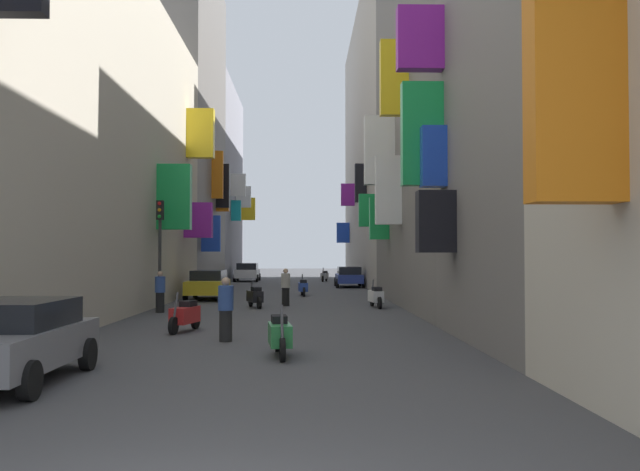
{
  "coord_description": "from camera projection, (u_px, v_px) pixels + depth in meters",
  "views": [
    {
      "loc": [
        1.07,
        -4.78,
        2.15
      ],
      "look_at": [
        1.72,
        24.46,
        3.0
      ],
      "focal_mm": 37.41,
      "sensor_mm": 36.0,
      "label": 1
    }
  ],
  "objects": [
    {
      "name": "parked_car_grey",
      "position": [
        12.0,
        339.0,
        11.13
      ],
      "size": [
        1.88,
        3.97,
        1.38
      ],
      "color": "slate",
      "rests_on": "ground"
    },
    {
      "name": "pedestrian_crossing",
      "position": [
        160.0,
        292.0,
        24.78
      ],
      "size": [
        0.48,
        0.48,
        1.54
      ],
      "color": "black",
      "rests_on": "ground"
    },
    {
      "name": "traffic_light_near_corner",
      "position": [
        160.0,
        235.0,
        25.83
      ],
      "size": [
        0.26,
        0.34,
        4.26
      ],
      "color": "#2D2D2D",
      "rests_on": "ground"
    },
    {
      "name": "building_left_near",
      "position": [
        19.0,
        121.0,
        21.05
      ],
      "size": [
        7.39,
        32.7,
        12.77
      ],
      "color": "#BCB29E",
      "rests_on": "ground"
    },
    {
      "name": "parked_car_yellow",
      "position": [
        208.0,
        284.0,
        32.26
      ],
      "size": [
        1.86,
        4.28,
        1.4
      ],
      "color": "gold",
      "rests_on": "ground"
    },
    {
      "name": "scooter_green",
      "position": [
        280.0,
        335.0,
        14.09
      ],
      "size": [
        0.57,
        1.93,
        1.13
      ],
      "color": "#287F3D",
      "rests_on": "ground"
    },
    {
      "name": "parked_car_blue",
      "position": [
        349.0,
        276.0,
        44.47
      ],
      "size": [
        1.84,
        4.2,
        1.36
      ],
      "color": "navy",
      "rests_on": "ground"
    },
    {
      "name": "building_right_mid_a",
      "position": [
        590.0,
        37.0,
        16.17
      ],
      "size": [
        7.32,
        8.02,
        14.92
      ],
      "color": "slate",
      "rests_on": "ground"
    },
    {
      "name": "ground_plane",
      "position": [
        285.0,
        296.0,
        34.67
      ],
      "size": [
        140.0,
        140.0,
        0.0
      ],
      "primitive_type": "plane",
      "color": "#424244"
    },
    {
      "name": "building_left_mid_a",
      "position": [
        168.0,
        127.0,
        44.0
      ],
      "size": [
        7.09,
        13.01,
        21.26
      ],
      "color": "slate",
      "rests_on": "ground"
    },
    {
      "name": "building_left_mid_b",
      "position": [
        201.0,
        184.0,
        57.58
      ],
      "size": [
        7.38,
        14.29,
        16.53
      ],
      "color": "gray",
      "rests_on": "ground"
    },
    {
      "name": "scooter_red",
      "position": [
        185.0,
        315.0,
        18.63
      ],
      "size": [
        0.71,
        1.94,
        1.13
      ],
      "color": "red",
      "rests_on": "ground"
    },
    {
      "name": "pedestrian_near_left",
      "position": [
        226.0,
        310.0,
        16.54
      ],
      "size": [
        0.53,
        0.53,
        1.59
      ],
      "color": "black",
      "rests_on": "ground"
    },
    {
      "name": "parked_car_white",
      "position": [
        247.0,
        272.0,
        54.2
      ],
      "size": [
        1.98,
        3.95,
        1.48
      ],
      "color": "white",
      "rests_on": "ground"
    },
    {
      "name": "scooter_blue",
      "position": [
        303.0,
        287.0,
        34.91
      ],
      "size": [
        0.53,
        1.95,
        1.13
      ],
      "color": "#2D4CAD",
      "rests_on": "ground"
    },
    {
      "name": "scooter_silver",
      "position": [
        325.0,
        276.0,
        53.56
      ],
      "size": [
        0.69,
        1.87,
        1.13
      ],
      "color": "#ADADB2",
      "rests_on": "ground"
    },
    {
      "name": "pedestrian_near_right",
      "position": [
        286.0,
        287.0,
        28.05
      ],
      "size": [
        0.52,
        0.52,
        1.58
      ],
      "color": "black",
      "rests_on": "ground"
    },
    {
      "name": "scooter_black",
      "position": [
        255.0,
        296.0,
        27.02
      ],
      "size": [
        0.77,
        1.8,
        1.13
      ],
      "color": "black",
      "rests_on": "ground"
    },
    {
      "name": "scooter_white",
      "position": [
        376.0,
        296.0,
        27.11
      ],
      "size": [
        0.56,
        1.93,
        1.13
      ],
      "color": "silver",
      "rests_on": "ground"
    },
    {
      "name": "building_right_mid_b",
      "position": [
        467.0,
        107.0,
        28.53
      ],
      "size": [
        7.33,
        16.67,
        17.02
      ],
      "color": "slate",
      "rests_on": "ground"
    },
    {
      "name": "building_right_mid_c",
      "position": [
        396.0,
        147.0,
        51.02
      ],
      "size": [
        7.13,
        28.24,
        20.83
      ],
      "color": "#B2A899",
      "rests_on": "ground"
    }
  ]
}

